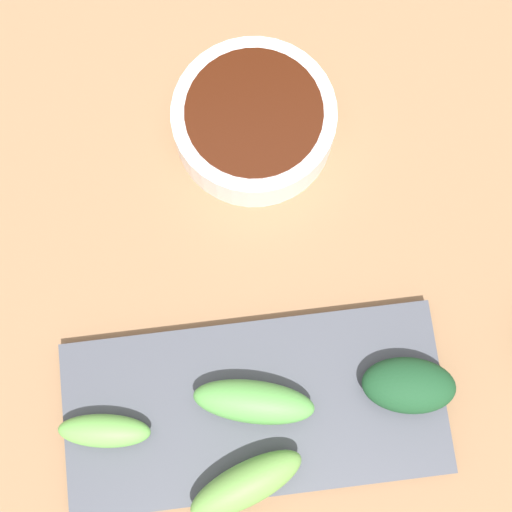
# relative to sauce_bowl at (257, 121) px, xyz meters

# --- Properties ---
(tabletop) EXTENTS (2.10, 2.10, 0.02)m
(tabletop) POSITION_rel_sauce_bowl_xyz_m (0.13, -0.03, -0.03)
(tabletop) COLOR #946D4B
(tabletop) RESTS_ON ground
(sauce_bowl) EXTENTS (0.13, 0.13, 0.04)m
(sauce_bowl) POSITION_rel_sauce_bowl_xyz_m (0.00, 0.00, 0.00)
(sauce_bowl) COLOR white
(sauce_bowl) RESTS_ON tabletop
(serving_plate) EXTENTS (0.13, 0.29, 0.01)m
(serving_plate) POSITION_rel_sauce_bowl_xyz_m (0.22, -0.03, -0.02)
(serving_plate) COLOR #464A54
(serving_plate) RESTS_ON tabletop
(broccoli_leafy_0) EXTENTS (0.05, 0.08, 0.03)m
(broccoli_leafy_0) POSITION_rel_sauce_bowl_xyz_m (0.22, 0.09, 0.00)
(broccoli_leafy_0) COLOR #1C4A28
(broccoli_leafy_0) RESTS_ON serving_plate
(broccoli_stalk_1) EXTENTS (0.05, 0.09, 0.03)m
(broccoli_stalk_1) POSITION_rel_sauce_bowl_xyz_m (0.22, -0.02, 0.00)
(broccoli_stalk_1) COLOR #5DA94D
(broccoli_stalk_1) RESTS_ON serving_plate
(broccoli_stalk_2) EXTENTS (0.03, 0.07, 0.02)m
(broccoli_stalk_2) POSITION_rel_sauce_bowl_xyz_m (0.23, -0.14, 0.00)
(broccoli_stalk_2) COLOR #6BB44F
(broccoli_stalk_2) RESTS_ON serving_plate
(broccoli_stalk_3) EXTENTS (0.06, 0.09, 0.03)m
(broccoli_stalk_3) POSITION_rel_sauce_bowl_xyz_m (0.28, -0.04, 0.01)
(broccoli_stalk_3) COLOR #6EA74B
(broccoli_stalk_3) RESTS_ON serving_plate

